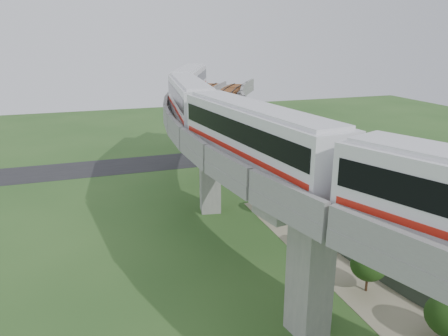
% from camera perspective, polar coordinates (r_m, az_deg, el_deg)
% --- Properties ---
extents(ground, '(160.00, 160.00, 0.00)m').
position_cam_1_polar(ground, '(37.51, 1.57, -11.51)').
color(ground, '#2A5020').
rests_on(ground, ground).
extents(dirt_lot, '(18.00, 26.00, 0.04)m').
position_cam_1_polar(dirt_lot, '(42.48, 20.82, -9.09)').
color(dirt_lot, gray).
rests_on(dirt_lot, ground).
extents(asphalt_road, '(60.00, 8.00, 0.03)m').
position_cam_1_polar(asphalt_road, '(64.48, -7.66, 0.79)').
color(asphalt_road, '#232326').
rests_on(asphalt_road, ground).
extents(viaduct, '(19.58, 73.98, 11.40)m').
position_cam_1_polar(viaduct, '(35.59, 7.51, 2.46)').
color(viaduct, '#99968E').
rests_on(viaduct, ground).
extents(metro_train, '(11.03, 61.34, 3.64)m').
position_cam_1_polar(metro_train, '(32.91, 2.73, 7.20)').
color(metro_train, silver).
rests_on(metro_train, ground).
extents(fence, '(3.87, 38.73, 1.50)m').
position_cam_1_polar(fence, '(41.23, 14.54, -8.16)').
color(fence, '#2D382D').
rests_on(fence, ground).
extents(tree_0, '(2.81, 2.81, 3.46)m').
position_cam_1_polar(tree_0, '(61.67, 5.21, 2.29)').
color(tree_0, '#382314').
rests_on(tree_0, ground).
extents(tree_1, '(2.45, 2.45, 2.95)m').
position_cam_1_polar(tree_1, '(54.27, 5.09, -0.18)').
color(tree_1, '#382314').
rests_on(tree_1, ground).
extents(tree_2, '(2.22, 2.22, 2.66)m').
position_cam_1_polar(tree_2, '(50.41, 5.78, -1.78)').
color(tree_2, '#382314').
rests_on(tree_2, ground).
extents(tree_3, '(2.44, 2.44, 3.43)m').
position_cam_1_polar(tree_3, '(44.51, 6.94, -3.51)').
color(tree_3, '#382314').
rests_on(tree_3, ground).
extents(tree_4, '(1.86, 1.86, 2.52)m').
position_cam_1_polar(tree_4, '(38.53, 11.90, -8.22)').
color(tree_4, '#382314').
rests_on(tree_4, ground).
extents(tree_5, '(2.58, 2.58, 3.21)m').
position_cam_1_polar(tree_5, '(33.63, 18.36, -11.98)').
color(tree_5, '#382314').
rests_on(tree_5, ground).
extents(car_red, '(3.70, 1.85, 1.17)m').
position_cam_1_polar(car_red, '(44.70, 17.65, -6.57)').
color(car_red, '#9D120E').
rests_on(car_red, dirt_lot).
extents(car_dark, '(4.29, 2.04, 1.21)m').
position_cam_1_polar(car_dark, '(46.07, 13.83, -5.50)').
color(car_dark, black).
rests_on(car_dark, dirt_lot).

